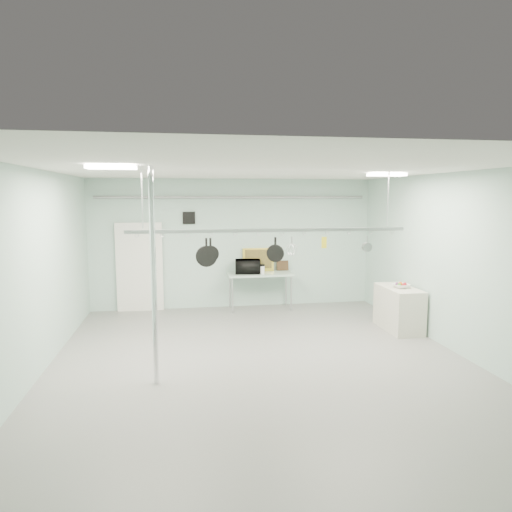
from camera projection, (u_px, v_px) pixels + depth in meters
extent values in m
plane|color=gray|center=(262.00, 362.00, 7.67)|extent=(8.00, 8.00, 0.00)
cube|color=silver|center=(262.00, 170.00, 7.26)|extent=(7.00, 8.00, 0.02)
cube|color=#A0C0B6|center=(234.00, 244.00, 11.37)|extent=(7.00, 0.02, 3.20)
cube|color=#A0C0B6|center=(457.00, 263.00, 8.03)|extent=(0.02, 8.00, 3.20)
cube|color=silver|center=(140.00, 268.00, 11.02)|extent=(1.10, 0.10, 2.20)
cube|color=black|center=(189.00, 218.00, 11.09)|extent=(0.30, 0.04, 0.30)
cylinder|color=gray|center=(234.00, 197.00, 11.13)|extent=(6.60, 0.07, 0.07)
cylinder|color=silver|center=(154.00, 278.00, 6.60)|extent=(0.08, 0.08, 3.20)
cube|color=#A6C3B0|center=(260.00, 274.00, 11.18)|extent=(1.60, 0.70, 0.05)
cylinder|color=#B7B7BC|center=(232.00, 295.00, 10.85)|extent=(0.04, 0.04, 0.86)
cylinder|color=#B7B7BC|center=(230.00, 291.00, 11.39)|extent=(0.04, 0.04, 0.86)
cylinder|color=#B7B7BC|center=(291.00, 293.00, 11.08)|extent=(0.04, 0.04, 0.86)
cylinder|color=#B7B7BC|center=(286.00, 289.00, 11.62)|extent=(0.04, 0.04, 0.86)
cube|color=beige|center=(399.00, 309.00, 9.49)|extent=(0.60, 1.20, 0.90)
cube|color=#B7B7BC|center=(270.00, 230.00, 7.71)|extent=(4.80, 0.06, 0.06)
cylinder|color=#B7B7BC|center=(142.00, 201.00, 7.31)|extent=(0.02, 0.02, 0.94)
cylinder|color=#B7B7BC|center=(388.00, 200.00, 7.99)|extent=(0.02, 0.02, 0.94)
cube|color=white|center=(111.00, 167.00, 6.12)|extent=(0.65, 0.30, 0.05)
cube|color=white|center=(387.00, 175.00, 8.24)|extent=(0.65, 0.30, 0.05)
imported|color=black|center=(248.00, 266.00, 11.11)|extent=(0.65, 0.48, 0.34)
cylinder|color=silver|center=(262.00, 270.00, 11.03)|extent=(0.16, 0.16, 0.19)
cube|color=gold|center=(258.00, 260.00, 11.43)|extent=(0.78, 0.16, 0.58)
cube|color=#352312|center=(283.00, 266.00, 11.55)|extent=(0.30, 0.09, 0.25)
imported|color=white|center=(401.00, 286.00, 9.38)|extent=(0.38, 0.38, 0.08)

